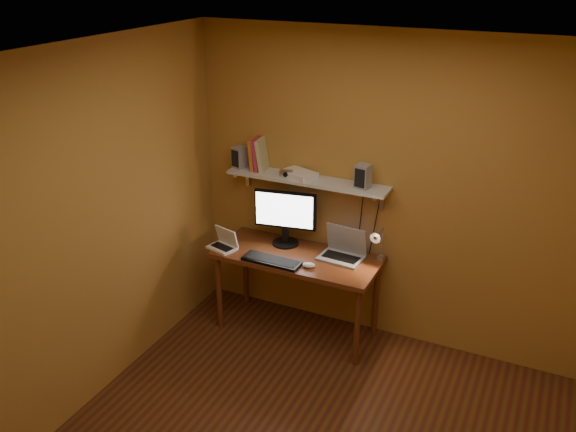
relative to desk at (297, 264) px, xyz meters
The scene contains 14 objects.
room 1.58m from the desk, 62.08° to the right, with size 3.44×3.24×2.64m.
desk is the anchor object (origin of this frame).
wall_shelf 0.72m from the desk, 90.00° to the left, with size 1.40×0.25×0.21m.
monitor 0.43m from the desk, 140.11° to the left, with size 0.54×0.27×0.49m.
laptop 0.42m from the desk, 20.01° to the left, with size 0.37×0.28×0.27m.
netbook 0.65m from the desk, 166.73° to the right, with size 0.27×0.23×0.18m.
keyboard 0.27m from the desk, 122.75° to the right, with size 0.49×0.16×0.03m, color black.
mouse 0.26m from the desk, 41.64° to the right, with size 0.11×0.07×0.04m, color white.
desk_lamp 0.73m from the desk, 10.81° to the left, with size 0.09×0.23×0.38m.
speaker_left 1.05m from the desk, 163.10° to the left, with size 0.10×0.10×0.19m, color gray.
speaker_right 0.96m from the desk, 20.29° to the left, with size 0.11×0.11×0.19m, color gray.
books 1.00m from the desk, 154.80° to the left, with size 0.16×0.19×0.27m.
shelf_camera 0.77m from the desk, 140.65° to the left, with size 0.12×0.06×0.07m.
router 0.76m from the desk, 111.83° to the left, with size 0.29×0.19×0.05m, color white.
Camera 1 is at (1.21, -2.88, 3.12)m, focal length 38.00 mm.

